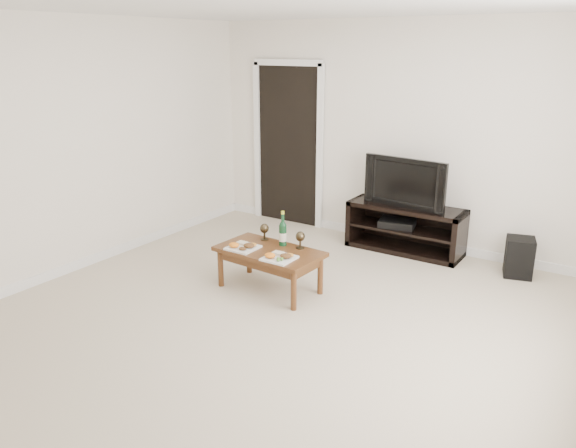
% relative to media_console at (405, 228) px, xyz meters
% --- Properties ---
extents(floor, '(5.50, 5.50, 0.00)m').
position_rel_media_console_xyz_m(floor, '(-0.22, -2.50, -0.28)').
color(floor, beige).
rests_on(floor, ground).
extents(back_wall, '(5.00, 0.04, 2.60)m').
position_rel_media_console_xyz_m(back_wall, '(-0.22, 0.27, 1.02)').
color(back_wall, white).
rests_on(back_wall, ground).
extents(doorway, '(0.90, 0.02, 2.05)m').
position_rel_media_console_xyz_m(doorway, '(-1.77, 0.24, 0.75)').
color(doorway, black).
rests_on(doorway, ground).
extents(media_console, '(1.33, 0.45, 0.55)m').
position_rel_media_console_xyz_m(media_console, '(0.00, 0.00, 0.00)').
color(media_console, black).
rests_on(media_console, ground).
extents(television, '(0.99, 0.22, 0.56)m').
position_rel_media_console_xyz_m(television, '(-0.00, 0.00, 0.56)').
color(television, black).
rests_on(television, media_console).
extents(av_receiver, '(0.45, 0.37, 0.08)m').
position_rel_media_console_xyz_m(av_receiver, '(-0.10, -0.01, 0.05)').
color(av_receiver, black).
rests_on(av_receiver, media_console).
extents(subwoofer, '(0.34, 0.34, 0.41)m').
position_rel_media_console_xyz_m(subwoofer, '(1.28, -0.05, -0.07)').
color(subwoofer, black).
rests_on(subwoofer, ground).
extents(coffee_table, '(1.05, 0.62, 0.42)m').
position_rel_media_console_xyz_m(coffee_table, '(-0.69, -1.76, -0.07)').
color(coffee_table, '#553017').
rests_on(coffee_table, ground).
extents(plate_left, '(0.27, 0.27, 0.07)m').
position_rel_media_console_xyz_m(plate_left, '(-0.92, -1.87, 0.18)').
color(plate_left, white).
rests_on(plate_left, coffee_table).
extents(plate_right, '(0.27, 0.27, 0.07)m').
position_rel_media_console_xyz_m(plate_right, '(-0.47, -1.91, 0.18)').
color(plate_right, white).
rests_on(plate_right, coffee_table).
extents(wine_bottle, '(0.07, 0.07, 0.35)m').
position_rel_media_console_xyz_m(wine_bottle, '(-0.65, -1.58, 0.32)').
color(wine_bottle, '#0F381C').
rests_on(wine_bottle, coffee_table).
extents(goblet_left, '(0.09, 0.09, 0.17)m').
position_rel_media_console_xyz_m(goblet_left, '(-0.89, -1.55, 0.23)').
color(goblet_left, '#3B3220').
rests_on(goblet_left, coffee_table).
extents(goblet_right, '(0.09, 0.09, 0.17)m').
position_rel_media_console_xyz_m(goblet_right, '(-0.46, -1.56, 0.23)').
color(goblet_right, '#3B3220').
rests_on(goblet_right, coffee_table).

